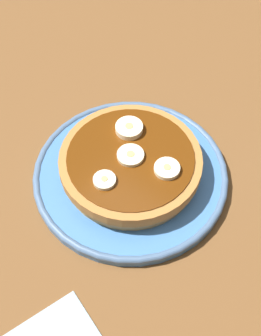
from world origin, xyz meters
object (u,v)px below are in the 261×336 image
Objects in this scene: banana_slice_2 at (105,181)px; banana_slice_3 at (167,169)px; pancake_stack at (132,166)px; plate at (130,174)px; banana_slice_1 at (129,129)px; banana_slice_0 at (131,155)px.

banana_slice_2 is 7.36cm from banana_slice_3.
plate is at bearing -101.50° from pancake_stack.
pancake_stack is 4.70cm from banana_slice_1.
banana_slice_0 is 4.06cm from banana_slice_1.
plate is at bearing -179.33° from banana_slice_2.
banana_slice_1 is at bearing -159.89° from banana_slice_2.
plate is 7.99× the size of banana_slice_3.
banana_slice_2 is at bearing 0.67° from plate.
pancake_stack is 6.54× the size of banana_slice_2.
banana_slice_3 reaches higher than banana_slice_2.
banana_slice_1 is 1.29× the size of banana_slice_2.
banana_slice_0 is 4.74cm from banana_slice_2.
pancake_stack is (0.04, 0.21, 2.12)cm from plate.
banana_slice_2 reaches higher than plate.
pancake_stack is 5.67× the size of banana_slice_3.
plate is at bearing -19.06° from banana_slice_0.
pancake_stack is at bearing 78.50° from plate.
pancake_stack is 4.85cm from banana_slice_3.
banana_slice_3 is at bearing 105.97° from pancake_stack.
pancake_stack is at bearing 44.00° from banana_slice_1.
banana_slice_0 is 1.23× the size of banana_slice_2.
banana_slice_1 is (-2.94, -2.79, 0.17)cm from banana_slice_0.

